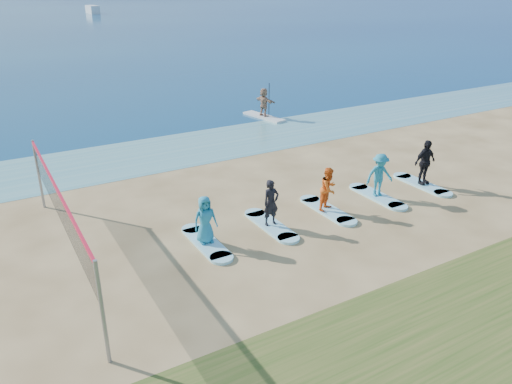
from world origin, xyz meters
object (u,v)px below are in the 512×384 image
paddleboard (264,117)px  student_2 (329,189)px  boat_offshore_b (93,14)px  surfboard_1 (271,225)px  surfboard_3 (377,197)px  student_3 (380,175)px  surfboard_4 (422,184)px  surfboard_0 (206,243)px  student_0 (205,220)px  volleyball_net (59,204)px  student_4 (425,162)px  paddleboarder (264,102)px  surfboard_2 (327,210)px  student_1 (271,203)px

paddleboard → student_2: (-4.70, -12.09, 0.80)m
paddleboard → boat_offshore_b: boat_offshore_b is taller
surfboard_1 → surfboard_3: 4.68m
student_3 → surfboard_4: bearing=13.4°
boat_offshore_b → surfboard_0: boat_offshore_b is taller
student_0 → student_3: 7.02m
student_0 → student_2: bearing=2.8°
volleyball_net → paddleboard: size_ratio=3.03×
student_4 → student_3: bearing=179.6°
volleyball_net → paddleboarder: 17.40m
surfboard_2 → student_4: student_4 is taller
surfboard_1 → student_2: bearing=-0.0°
boat_offshore_b → student_0: bearing=-101.1°
student_1 → surfboard_3: 4.75m
surfboard_2 → student_4: (4.68, -0.00, 0.93)m
student_1 → surfboard_4: 7.07m
surfboard_0 → student_0: size_ratio=1.46×
paddleboard → student_1: bearing=-131.0°
surfboard_3 → surfboard_4: bearing=0.0°
volleyball_net → student_4: size_ratio=5.13×
surfboard_4 → student_0: bearing=-180.0°
student_1 → student_3: (4.68, 0.00, 0.04)m
paddleboard → surfboard_2: 12.97m
surfboard_1 → student_3: bearing=-0.0°
boat_offshore_b → surfboard_1: size_ratio=2.90×
student_4 → surfboard_1: bearing=179.6°
student_3 → paddleboarder: bearing=92.3°
boat_offshore_b → surfboard_1: (-21.81, -114.22, 0.04)m
paddleboard → student_0: (-9.38, -12.09, 0.78)m
paddleboard → surfboard_3: (-2.36, -12.09, -0.01)m
surfboard_3 → student_4: bearing=-0.0°
surfboard_0 → surfboard_1: 2.34m
student_3 → surfboard_0: bearing=-166.6°
surfboard_3 → student_0: bearing=-180.0°
paddleboarder → student_0: (-9.38, -12.09, -0.09)m
paddleboard → paddleboarder: size_ratio=1.85×
student_4 → student_2: bearing=179.6°
student_1 → student_4: student_4 is taller
surfboard_2 → student_3: bearing=-0.0°
paddleboarder → surfboard_4: 12.12m
student_0 → paddleboarder: bearing=55.0°
boat_offshore_b → student_1: size_ratio=4.13×
student_4 → surfboard_0: bearing=179.6°
surfboard_4 → surfboard_1: bearing=180.0°
paddleboard → surfboard_2: (-4.70, -12.09, -0.01)m
student_2 → boat_offshore_b: bearing=57.9°
surfboard_0 → student_4: 9.41m
volleyball_net → surfboard_0: size_ratio=4.13×
volleyball_net → paddleboard: bearing=40.2°
boat_offshore_b → student_1: 116.28m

